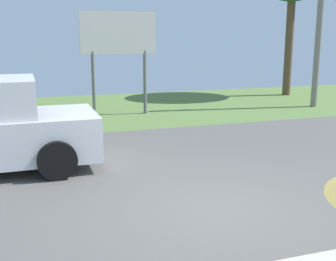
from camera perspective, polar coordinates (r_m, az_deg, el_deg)
The scene contains 3 objects.
ground_plane at distance 9.60m, azimuth -1.22°, elevation -4.12°, with size 40.00×22.00×0.20m.
utility_pole at distance 17.45m, azimuth 19.73°, elevation 15.29°, with size 1.80×0.24×7.15m.
roadside_billboard at distance 14.77m, azimuth -6.60°, elevation 11.87°, with size 2.60×0.12×3.50m.
Camera 1 is at (-2.74, -5.83, 2.71)m, focal length 45.62 mm.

